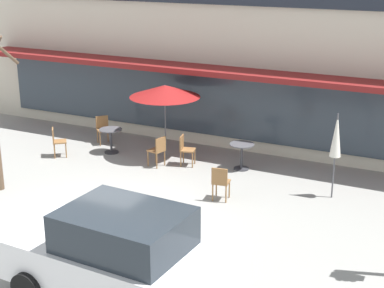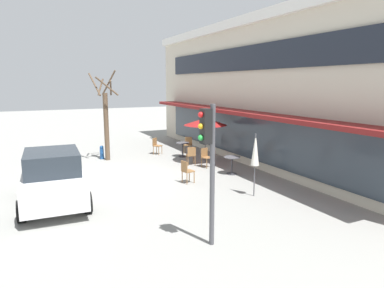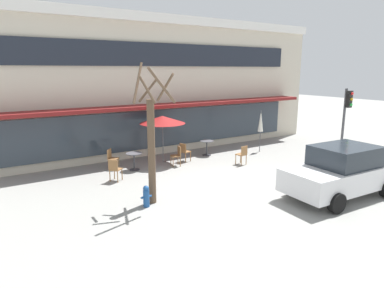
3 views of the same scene
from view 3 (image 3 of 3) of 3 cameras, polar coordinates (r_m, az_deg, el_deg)
ground_plane at (r=13.23m, az=8.53°, el=-6.70°), size 80.00×80.00×0.00m
building_facade at (r=21.04m, az=-9.56°, el=9.93°), size 19.93×9.10×6.92m
cafe_table_near_wall at (r=17.32m, az=2.47°, el=-0.24°), size 0.70×0.70×0.76m
cafe_table_streetside at (r=14.98m, az=-9.63°, el=-2.41°), size 0.70×0.70×0.76m
patio_umbrella_green_folded at (r=15.79m, az=-4.95°, el=4.06°), size 2.10×2.10×2.20m
patio_umbrella_cream_folded at (r=18.22m, az=11.38°, el=3.72°), size 0.28×0.28×2.20m
cafe_chair_0 at (r=15.76m, az=8.40°, el=-1.59°), size 0.46×0.46×0.89m
cafe_chair_1 at (r=15.44m, az=-2.50°, el=-1.76°), size 0.48×0.48×0.89m
cafe_chair_2 at (r=13.62m, az=-12.77°, el=-3.99°), size 0.56×0.56×0.89m
cafe_chair_3 at (r=15.33m, az=-13.23°, el=-2.19°), size 0.56×0.56×0.89m
cafe_chair_4 at (r=16.13m, az=-1.28°, el=-1.14°), size 0.49×0.49×0.89m
parked_sedan at (r=12.76m, az=23.67°, el=-4.20°), size 4.28×2.17×1.76m
street_tree at (r=10.90m, az=-6.73°, el=0.36°), size 1.30×1.31×4.51m
traffic_light_pole at (r=18.06m, az=24.33°, el=4.93°), size 0.26×0.44×3.40m
fire_hydrant at (r=11.05m, az=-7.64°, el=-8.61°), size 0.36×0.20×0.71m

